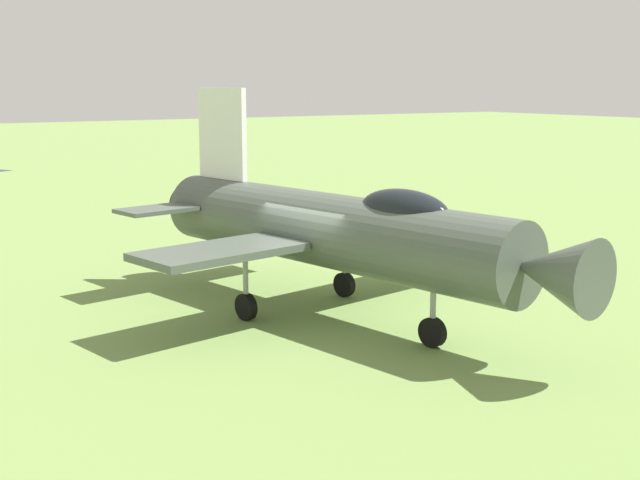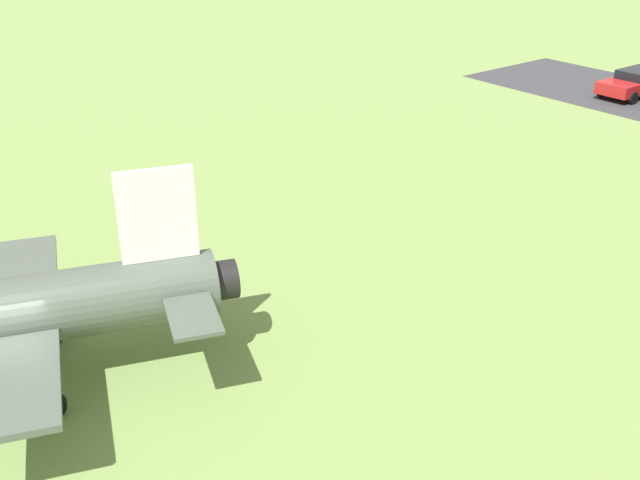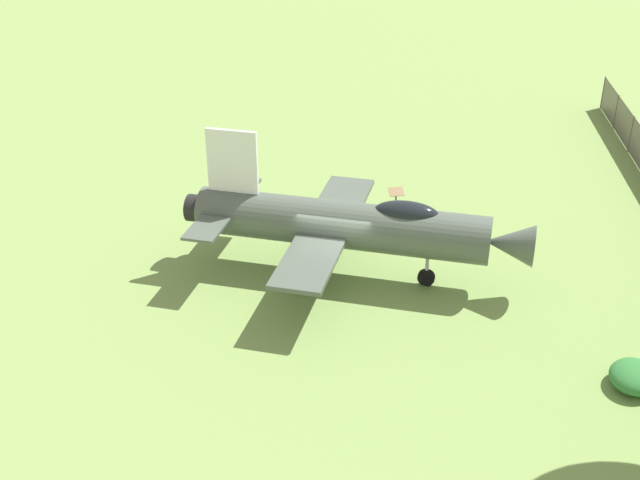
{
  "view_description": "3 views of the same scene",
  "coord_description": "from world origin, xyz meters",
  "views": [
    {
      "loc": [
        9.86,
        15.24,
        5.14
      ],
      "look_at": [
        -0.34,
        -0.86,
        1.57
      ],
      "focal_mm": 47.02,
      "sensor_mm": 36.0,
      "label": 1
    },
    {
      "loc": [
        -15.61,
        -5.34,
        11.01
      ],
      "look_at": [
        3.83,
        -7.97,
        1.5
      ],
      "focal_mm": 42.71,
      "sensor_mm": 36.0,
      "label": 2
    },
    {
      "loc": [
        22.68,
        9.59,
        14.45
      ],
      "look_at": [
        0.68,
        -0.48,
        1.59
      ],
      "focal_mm": 45.32,
      "sensor_mm": 36.0,
      "label": 3
    }
  ],
  "objects": [
    {
      "name": "display_jet",
      "position": [
        -0.07,
        0.37,
        2.01
      ],
      "size": [
        8.75,
        12.05,
        5.04
      ],
      "rotation": [
        0.0,
        0.0,
        1.75
      ],
      "color": "#4C564C",
      "rests_on": "ground_plane"
    },
    {
      "name": "ground_plane",
      "position": [
        0.0,
        0.0,
        0.0
      ],
      "size": [
        200.0,
        200.0,
        0.0
      ],
      "primitive_type": "plane",
      "color": "#75934C"
    },
    {
      "name": "info_plaque",
      "position": [
        -5.31,
        0.13,
        0.85
      ],
      "size": [
        0.67,
        0.72,
        1.14
      ],
      "color": "#333333",
      "rests_on": "ground_plane"
    }
  ]
}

